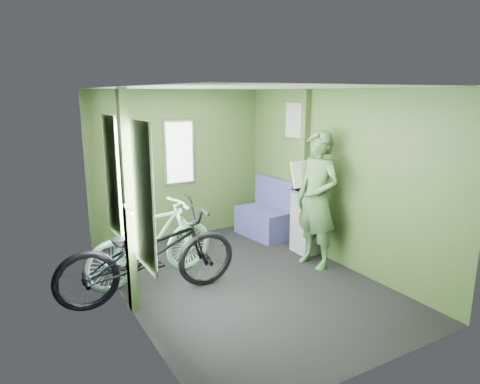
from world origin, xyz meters
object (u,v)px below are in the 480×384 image
Objects in this scene: bicycle_black at (152,298)px; bench_seat at (264,219)px; waste_box at (306,222)px; bicycle_mint at (154,281)px; passenger at (317,200)px.

bicycle_black is 2.18× the size of bench_seat.
bicycle_black is 2.44m from waste_box.
bicycle_mint is 2.26m from waste_box.
bicycle_black is at bearing -101.29° from passenger.
waste_box reaches higher than bicycle_mint.
passenger is at bearing -99.56° from bench_seat.
waste_box is at bearing -103.44° from bicycle_mint.
passenger is 1.92× the size of bench_seat.
passenger is at bearing -92.43° from bicycle_black.
bench_seat is (2.27, 1.18, 0.27)m from bicycle_black.
bicycle_mint is at bearing 176.27° from waste_box.
waste_box is at bearing -81.45° from bicycle_black.
bicycle_black is 2.22× the size of waste_box.
passenger reaches higher than bicycle_black.
bicycle_black reaches higher than bicycle_mint.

